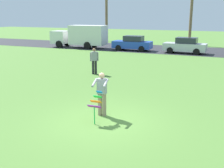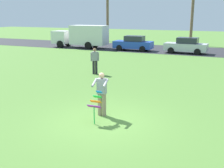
# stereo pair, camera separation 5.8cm
# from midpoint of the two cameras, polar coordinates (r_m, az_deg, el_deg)

# --- Properties ---
(ground_plane) EXTENTS (120.00, 120.00, 0.00)m
(ground_plane) POSITION_cam_midpoint_polar(r_m,az_deg,el_deg) (10.56, -1.97, -7.62)
(ground_plane) COLOR #568438
(road_strip) EXTENTS (120.00, 8.00, 0.01)m
(road_strip) POSITION_cam_midpoint_polar(r_m,az_deg,el_deg) (31.82, 15.52, 6.61)
(road_strip) COLOR #2D2D33
(road_strip) RESTS_ON ground
(person_kite_flyer) EXTENTS (0.62, 0.72, 1.73)m
(person_kite_flyer) POSITION_cam_midpoint_polar(r_m,az_deg,el_deg) (10.84, -2.26, -1.73)
(person_kite_flyer) COLOR gray
(person_kite_flyer) RESTS_ON ground
(kite_held) EXTENTS (0.52, 0.65, 1.15)m
(kite_held) POSITION_cam_midpoint_polar(r_m,az_deg,el_deg) (10.18, -3.45, -3.82)
(kite_held) COLOR blue
(kite_held) RESTS_ON ground
(parked_truck_white_box) EXTENTS (6.76, 2.27, 2.62)m
(parked_truck_white_box) POSITION_cam_midpoint_polar(r_m,az_deg,el_deg) (33.24, -6.27, 9.77)
(parked_truck_white_box) COLOR silver
(parked_truck_white_box) RESTS_ON ground
(parked_car_blue) EXTENTS (4.22, 1.88, 1.60)m
(parked_car_blue) POSITION_cam_midpoint_polar(r_m,az_deg,el_deg) (30.73, 4.16, 8.27)
(parked_car_blue) COLOR #2347B7
(parked_car_blue) RESTS_ON ground
(parked_car_silver) EXTENTS (4.25, 1.94, 1.60)m
(parked_car_silver) POSITION_cam_midpoint_polar(r_m,az_deg,el_deg) (29.39, 14.68, 7.58)
(parked_car_silver) COLOR silver
(parked_car_silver) RESTS_ON ground
(person_walker_near) EXTENTS (0.48, 0.39, 1.73)m
(person_walker_near) POSITION_cam_midpoint_polar(r_m,az_deg,el_deg) (18.53, -3.73, 4.88)
(person_walker_near) COLOR #26262B
(person_walker_near) RESTS_ON ground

